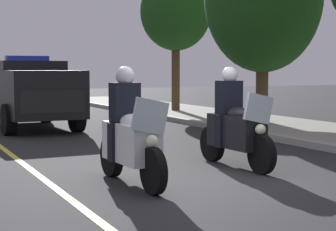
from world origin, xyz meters
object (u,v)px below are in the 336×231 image
(police_motorcycle_lead_right, at_px, (235,127))
(police_suv, at_px, (29,91))
(police_motorcycle_lead_left, at_px, (130,137))
(tree_behind_suv, at_px, (176,12))

(police_motorcycle_lead_right, xyz_separation_m, police_suv, (-8.13, -1.85, 0.37))
(police_motorcycle_lead_left, height_order, police_suv, police_suv)
(police_motorcycle_lead_left, distance_m, police_suv, 8.79)
(police_motorcycle_lead_left, distance_m, tree_behind_suv, 14.22)
(police_motorcycle_lead_right, bearing_deg, tree_behind_suv, 159.03)
(tree_behind_suv, bearing_deg, police_suv, -61.39)
(police_motorcycle_lead_right, distance_m, police_suv, 8.34)
(police_suv, relative_size, tree_behind_suv, 0.95)
(police_motorcycle_lead_left, xyz_separation_m, police_suv, (-8.78, 0.32, 0.37))
(police_suv, bearing_deg, police_motorcycle_lead_right, 12.80)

